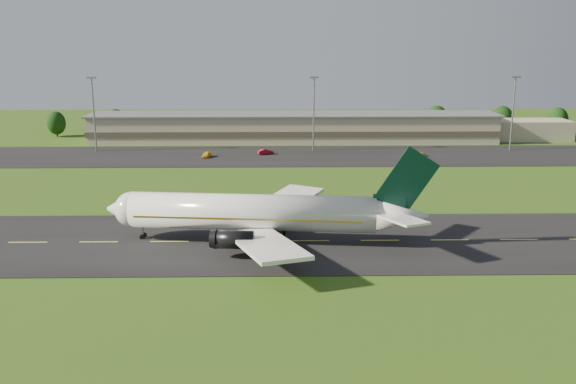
{
  "coord_description": "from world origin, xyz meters",
  "views": [
    {
      "loc": [
        -5.17,
        -95.54,
        31.69
      ],
      "look_at": [
        -3.32,
        8.0,
        6.0
      ],
      "focal_mm": 40.0,
      "sensor_mm": 36.0,
      "label": 1
    }
  ],
  "objects_px": {
    "service_vehicle_d": "(415,153)",
    "airliner": "(258,213)",
    "light_mast_east": "(514,104)",
    "service_vehicle_b": "(266,152)",
    "service_vehicle_c": "(414,156)",
    "light_mast_west": "(93,105)",
    "terminal": "(315,128)",
    "light_mast_centre": "(314,105)",
    "service_vehicle_a": "(207,155)"
  },
  "relations": [
    {
      "from": "service_vehicle_b",
      "to": "service_vehicle_c",
      "type": "bearing_deg",
      "value": -121.42
    },
    {
      "from": "light_mast_west",
      "to": "light_mast_east",
      "type": "xyz_separation_m",
      "value": [
        115.0,
        0.0,
        0.0
      ]
    },
    {
      "from": "light_mast_centre",
      "to": "service_vehicle_a",
      "type": "bearing_deg",
      "value": -160.83
    },
    {
      "from": "light_mast_centre",
      "to": "service_vehicle_c",
      "type": "relative_size",
      "value": 3.77
    },
    {
      "from": "airliner",
      "to": "light_mast_east",
      "type": "relative_size",
      "value": 2.52
    },
    {
      "from": "light_mast_west",
      "to": "service_vehicle_b",
      "type": "relative_size",
      "value": 4.79
    },
    {
      "from": "airliner",
      "to": "service_vehicle_a",
      "type": "xyz_separation_m",
      "value": [
        -15.39,
        70.16,
        -3.84
      ]
    },
    {
      "from": "terminal",
      "to": "service_vehicle_c",
      "type": "distance_m",
      "value": 38.36
    },
    {
      "from": "service_vehicle_c",
      "to": "service_vehicle_d",
      "type": "height_order",
      "value": "same"
    },
    {
      "from": "airliner",
      "to": "service_vehicle_a",
      "type": "relative_size",
      "value": 12.13
    },
    {
      "from": "airliner",
      "to": "service_vehicle_b",
      "type": "bearing_deg",
      "value": 95.99
    },
    {
      "from": "airliner",
      "to": "light_mast_west",
      "type": "distance_m",
      "value": 93.13
    },
    {
      "from": "terminal",
      "to": "light_mast_west",
      "type": "height_order",
      "value": "light_mast_west"
    },
    {
      "from": "service_vehicle_d",
      "to": "terminal",
      "type": "bearing_deg",
      "value": 56.6
    },
    {
      "from": "airliner",
      "to": "terminal",
      "type": "relative_size",
      "value": 0.35
    },
    {
      "from": "light_mast_east",
      "to": "airliner",
      "type": "bearing_deg",
      "value": -130.4
    },
    {
      "from": "service_vehicle_d",
      "to": "airliner",
      "type": "bearing_deg",
      "value": 162.38
    },
    {
      "from": "airliner",
      "to": "service_vehicle_d",
      "type": "relative_size",
      "value": 9.92
    },
    {
      "from": "service_vehicle_a",
      "to": "terminal",
      "type": "bearing_deg",
      "value": 52.96
    },
    {
      "from": "service_vehicle_a",
      "to": "service_vehicle_d",
      "type": "xyz_separation_m",
      "value": [
        55.13,
        0.97,
        0.03
      ]
    },
    {
      "from": "terminal",
      "to": "service_vehicle_d",
      "type": "relative_size",
      "value": 28.08
    },
    {
      "from": "light_mast_west",
      "to": "service_vehicle_c",
      "type": "xyz_separation_m",
      "value": [
        85.25,
        -13.7,
        -11.89
      ]
    },
    {
      "from": "service_vehicle_a",
      "to": "service_vehicle_c",
      "type": "height_order",
      "value": "service_vehicle_c"
    },
    {
      "from": "airliner",
      "to": "service_vehicle_c",
      "type": "xyz_separation_m",
      "value": [
        38.42,
        66.39,
        -3.81
      ]
    },
    {
      "from": "light_mast_west",
      "to": "light_mast_east",
      "type": "height_order",
      "value": "same"
    },
    {
      "from": "airliner",
      "to": "service_vehicle_d",
      "type": "distance_m",
      "value": 81.57
    },
    {
      "from": "airliner",
      "to": "service_vehicle_c",
      "type": "distance_m",
      "value": 76.8
    },
    {
      "from": "light_mast_centre",
      "to": "service_vehicle_b",
      "type": "bearing_deg",
      "value": -155.31
    },
    {
      "from": "airliner",
      "to": "light_mast_centre",
      "type": "xyz_separation_m",
      "value": [
        13.17,
        80.09,
        8.08
      ]
    },
    {
      "from": "light_mast_west",
      "to": "airliner",
      "type": "bearing_deg",
      "value": -59.68
    },
    {
      "from": "light_mast_centre",
      "to": "service_vehicle_c",
      "type": "distance_m",
      "value": 31.09
    },
    {
      "from": "light_mast_centre",
      "to": "light_mast_east",
      "type": "distance_m",
      "value": 55.0
    },
    {
      "from": "service_vehicle_c",
      "to": "service_vehicle_d",
      "type": "xyz_separation_m",
      "value": [
        1.32,
        4.74,
        -0.0
      ]
    },
    {
      "from": "service_vehicle_c",
      "to": "service_vehicle_d",
      "type": "distance_m",
      "value": 4.92
    },
    {
      "from": "terminal",
      "to": "service_vehicle_b",
      "type": "distance_m",
      "value": 26.79
    },
    {
      "from": "light_mast_west",
      "to": "service_vehicle_a",
      "type": "bearing_deg",
      "value": -17.53
    },
    {
      "from": "service_vehicle_b",
      "to": "service_vehicle_d",
      "type": "xyz_separation_m",
      "value": [
        39.76,
        -2.9,
        0.05
      ]
    },
    {
      "from": "light_mast_east",
      "to": "service_vehicle_b",
      "type": "xyz_separation_m",
      "value": [
        -68.19,
        -6.06,
        -11.94
      ]
    },
    {
      "from": "light_mast_east",
      "to": "service_vehicle_c",
      "type": "distance_m",
      "value": 34.84
    },
    {
      "from": "terminal",
      "to": "light_mast_west",
      "type": "distance_m",
      "value": 64.1
    },
    {
      "from": "airliner",
      "to": "service_vehicle_d",
      "type": "height_order",
      "value": "airliner"
    },
    {
      "from": "terminal",
      "to": "light_mast_east",
      "type": "distance_m",
      "value": 56.67
    },
    {
      "from": "terminal",
      "to": "service_vehicle_b",
      "type": "bearing_deg",
      "value": -123.26
    },
    {
      "from": "service_vehicle_a",
      "to": "service_vehicle_b",
      "type": "xyz_separation_m",
      "value": [
        15.37,
        3.87,
        -0.02
      ]
    },
    {
      "from": "light_mast_east",
      "to": "service_vehicle_b",
      "type": "height_order",
      "value": "light_mast_east"
    },
    {
      "from": "airliner",
      "to": "service_vehicle_d",
      "type": "xyz_separation_m",
      "value": [
        39.74,
        71.13,
        -3.81
      ]
    },
    {
      "from": "service_vehicle_d",
      "to": "service_vehicle_b",
      "type": "bearing_deg",
      "value": 97.4
    },
    {
      "from": "light_mast_centre",
      "to": "light_mast_east",
      "type": "height_order",
      "value": "same"
    },
    {
      "from": "airliner",
      "to": "light_mast_centre",
      "type": "distance_m",
      "value": 81.57
    },
    {
      "from": "light_mast_east",
      "to": "service_vehicle_a",
      "type": "bearing_deg",
      "value": -173.22
    }
  ]
}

